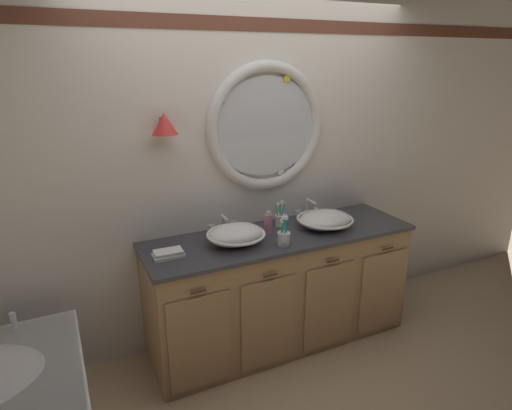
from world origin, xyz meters
TOP-DOWN VIEW (x-y plane):
  - ground_plane at (0.00, 0.00)m, footprint 14.00×14.00m
  - back_wall_assembly at (0.00, 0.59)m, footprint 6.40×0.26m
  - vanity_counter at (0.05, 0.25)m, footprint 2.01×0.64m
  - sink_basin_left at (-0.31, 0.22)m, footprint 0.41×0.41m
  - sink_basin_right at (0.42, 0.22)m, footprint 0.43×0.43m
  - faucet_set_left at (-0.31, 0.47)m, footprint 0.22×0.12m
  - faucet_set_right at (0.42, 0.47)m, footprint 0.22×0.14m
  - toothbrush_holder_left at (-0.03, 0.06)m, footprint 0.09×0.09m
  - toothbrush_holder_right at (0.13, 0.40)m, footprint 0.09×0.09m
  - soap_dispenser at (-0.02, 0.31)m, footprint 0.06×0.07m
  - folded_hand_towel at (-0.79, 0.22)m, footprint 0.20×0.12m

SIDE VIEW (x-z plane):
  - ground_plane at x=0.00m, z-range 0.00..0.00m
  - vanity_counter at x=0.05m, z-range 0.00..0.89m
  - folded_hand_towel at x=-0.79m, z-range 0.89..0.93m
  - toothbrush_holder_right at x=0.13m, z-range 0.84..1.04m
  - faucet_set_left at x=-0.31m, z-range 0.88..1.01m
  - toothbrush_holder_left at x=-0.03m, z-range 0.84..1.06m
  - sink_basin_right at x=0.42m, z-range 0.89..1.02m
  - faucet_set_right at x=0.42m, z-range 0.88..1.03m
  - sink_basin_left at x=-0.31m, z-range 0.89..1.03m
  - soap_dispenser at x=-0.02m, z-range 0.88..1.05m
  - back_wall_assembly at x=0.00m, z-range 0.02..2.62m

